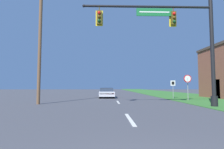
# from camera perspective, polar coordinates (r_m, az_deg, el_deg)

# --- Properties ---
(grass_verge_right) EXTENTS (10.00, 110.00, 0.04)m
(grass_verge_right) POSITION_cam_1_polar(r_m,az_deg,el_deg) (33.59, 18.50, -6.04)
(grass_verge_right) COLOR #38752D
(grass_verge_right) RESTS_ON ground
(road_center_line) EXTENTS (0.16, 34.80, 0.01)m
(road_center_line) POSITION_cam_1_polar(r_m,az_deg,el_deg) (23.60, 0.79, -7.27)
(road_center_line) COLOR silver
(road_center_line) RESTS_ON ground
(signal_mast) EXTENTS (9.34, 0.47, 7.86)m
(signal_mast) POSITION_cam_1_polar(r_m,az_deg,el_deg) (13.37, 21.37, 11.15)
(signal_mast) COLOR black
(signal_mast) RESTS_ON grass_verge_right
(car_ahead) EXTENTS (1.94, 4.47, 1.19)m
(car_ahead) POSITION_cam_1_polar(r_m,az_deg,el_deg) (22.03, -1.82, -5.95)
(car_ahead) COLOR black
(car_ahead) RESTS_ON ground
(stop_sign) EXTENTS (0.76, 0.07, 2.50)m
(stop_sign) POSITION_cam_1_polar(r_m,az_deg,el_deg) (18.83, 23.46, -2.16)
(stop_sign) COLOR gray
(stop_sign) RESTS_ON grass_verge_right
(route_sign_post) EXTENTS (0.55, 0.06, 2.03)m
(route_sign_post) POSITION_cam_1_polar(r_m,az_deg,el_deg) (21.16, 19.28, -3.33)
(route_sign_post) COLOR gray
(route_sign_post) RESTS_ON grass_verge_right
(utility_pole_near) EXTENTS (1.80, 0.26, 10.43)m
(utility_pole_near) POSITION_cam_1_polar(r_m,az_deg,el_deg) (15.46, -22.44, 11.31)
(utility_pole_near) COLOR brown
(utility_pole_near) RESTS_ON ground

